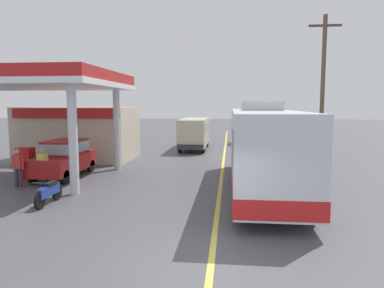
{
  "coord_description": "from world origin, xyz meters",
  "views": [
    {
      "loc": [
        0.39,
        -7.37,
        3.58
      ],
      "look_at": [
        -1.5,
        10.0,
        1.6
      ],
      "focal_mm": 32.81,
      "sensor_mm": 36.0,
      "label": 1
    }
  ],
  "objects": [
    {
      "name": "pedestrian_by_shop",
      "position": [
        -7.85,
        7.14,
        0.93
      ],
      "size": [
        0.55,
        0.22,
        1.66
      ],
      "color": "#33333F",
      "rests_on": "ground"
    },
    {
      "name": "ground",
      "position": [
        0.0,
        20.0,
        0.0
      ],
      "size": [
        120.0,
        120.0,
        0.0
      ],
      "primitive_type": "plane",
      "color": "#4C4C51"
    },
    {
      "name": "car_trailing_behind_bus",
      "position": [
        1.71,
        24.74,
        1.01
      ],
      "size": [
        1.7,
        4.2,
        1.82
      ],
      "color": "#B2B2B7",
      "rests_on": "ground"
    },
    {
      "name": "lane_divider_stripe",
      "position": [
        0.0,
        15.0,
        0.0
      ],
      "size": [
        0.16,
        50.0,
        0.01
      ],
      "primitive_type": "cube",
      "color": "#D8CC4C",
      "rests_on": "ground"
    },
    {
      "name": "gas_station_roadside",
      "position": [
        -9.45,
        12.65,
        2.63
      ],
      "size": [
        9.1,
        11.95,
        5.1
      ],
      "color": "#B21E1E",
      "rests_on": "ground"
    },
    {
      "name": "utility_pole_roadside",
      "position": [
        5.62,
        13.54,
        4.47
      ],
      "size": [
        1.8,
        0.24,
        8.57
      ],
      "color": "brown",
      "rests_on": "ground"
    },
    {
      "name": "minibus_opposing_lane",
      "position": [
        -2.43,
        20.35,
        1.47
      ],
      "size": [
        2.04,
        6.13,
        2.44
      ],
      "color": "#BFB799",
      "rests_on": "ground"
    },
    {
      "name": "car_at_pump",
      "position": [
        -7.74,
        9.01,
        1.01
      ],
      "size": [
        1.7,
        4.2,
        1.82
      ],
      "color": "maroon",
      "rests_on": "ground"
    },
    {
      "name": "motorcycle_parked_forecourt",
      "position": [
        -6.05,
        4.3,
        0.44
      ],
      "size": [
        0.55,
        1.8,
        0.92
      ],
      "color": "black",
      "rests_on": "ground"
    },
    {
      "name": "coach_bus_main",
      "position": [
        1.74,
        7.31,
        1.72
      ],
      "size": [
        2.6,
        11.04,
        3.69
      ],
      "color": "silver",
      "rests_on": "ground"
    },
    {
      "name": "pedestrian_near_pump",
      "position": [
        -8.72,
        6.66,
        0.93
      ],
      "size": [
        0.55,
        0.22,
        1.66
      ],
      "color": "#33333F",
      "rests_on": "ground"
    }
  ]
}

